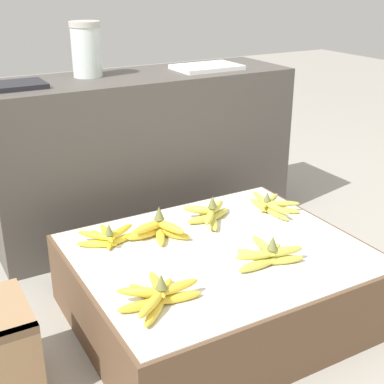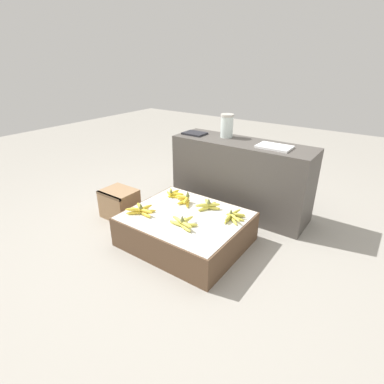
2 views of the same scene
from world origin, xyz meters
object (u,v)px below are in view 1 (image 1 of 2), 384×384
(banana_bunch_middle_midleft, at_px, (159,230))
(banana_bunch_middle_left, at_px, (108,237))
(glass_jar, at_px, (86,49))
(foam_tray_white, at_px, (207,67))
(banana_bunch_front_midright, at_px, (268,254))
(banana_bunch_middle_midright, at_px, (209,214))
(banana_bunch_middle_right, at_px, (272,205))
(banana_bunch_front_left, at_px, (157,295))

(banana_bunch_middle_midleft, bearing_deg, banana_bunch_middle_left, 163.14)
(glass_jar, xyz_separation_m, foam_tray_white, (0.52, -0.09, -0.10))
(banana_bunch_front_midright, distance_m, foam_tray_white, 1.03)
(banana_bunch_middle_midright, distance_m, foam_tray_white, 0.75)
(foam_tray_white, bearing_deg, banana_bunch_middle_midright, -119.75)
(foam_tray_white, bearing_deg, banana_bunch_middle_right, -95.42)
(banana_bunch_front_midright, distance_m, banana_bunch_middle_right, 0.40)
(banana_bunch_front_midright, bearing_deg, banana_bunch_front_left, -175.06)
(banana_bunch_middle_left, xyz_separation_m, banana_bunch_middle_midright, (0.38, -0.02, 0.01))
(banana_bunch_front_left, distance_m, banana_bunch_middle_left, 0.40)
(banana_bunch_middle_left, xyz_separation_m, glass_jar, (0.18, 0.61, 0.53))
(banana_bunch_front_midright, relative_size, glass_jar, 1.04)
(banana_bunch_middle_left, bearing_deg, banana_bunch_front_midright, -43.21)
(banana_bunch_middle_right, relative_size, glass_jar, 1.10)
(banana_bunch_front_left, height_order, banana_bunch_middle_midleft, banana_bunch_middle_midleft)
(banana_bunch_middle_midleft, height_order, banana_bunch_middle_midright, banana_bunch_middle_midleft)
(banana_bunch_front_midright, bearing_deg, banana_bunch_middle_left, 136.79)
(banana_bunch_middle_right, bearing_deg, banana_bunch_middle_midright, 171.63)
(banana_bunch_front_left, height_order, banana_bunch_middle_left, banana_bunch_front_left)
(banana_bunch_front_left, bearing_deg, banana_bunch_middle_left, 88.56)
(banana_bunch_front_left, xyz_separation_m, banana_bunch_middle_midright, (0.39, 0.38, 0.00))
(banana_bunch_front_left, relative_size, banana_bunch_middle_left, 1.15)
(banana_bunch_middle_midleft, bearing_deg, banana_bunch_middle_midright, 8.45)
(banana_bunch_front_midright, height_order, banana_bunch_middle_left, banana_bunch_front_midright)
(glass_jar, height_order, foam_tray_white, glass_jar)
(banana_bunch_middle_midright, height_order, banana_bunch_middle_right, banana_bunch_middle_midright)
(banana_bunch_middle_midright, relative_size, foam_tray_white, 0.76)
(banana_bunch_front_left, distance_m, banana_bunch_front_midright, 0.40)
(banana_bunch_middle_left, relative_size, glass_jar, 0.97)
(banana_bunch_front_midright, distance_m, banana_bunch_middle_midleft, 0.39)
(banana_bunch_middle_left, xyz_separation_m, banana_bunch_middle_right, (0.64, -0.06, -0.00))
(banana_bunch_front_left, distance_m, glass_jar, 1.15)
(foam_tray_white, bearing_deg, banana_bunch_front_midright, -108.96)
(banana_bunch_front_left, height_order, banana_bunch_middle_midright, banana_bunch_middle_midright)
(foam_tray_white, bearing_deg, glass_jar, 170.56)
(banana_bunch_front_midright, relative_size, banana_bunch_middle_midright, 1.05)
(banana_bunch_middle_left, bearing_deg, banana_bunch_middle_right, -4.99)
(glass_jar, relative_size, foam_tray_white, 0.77)
(banana_bunch_front_left, bearing_deg, banana_bunch_middle_right, 27.92)
(banana_bunch_middle_midleft, bearing_deg, banana_bunch_front_midright, -54.83)
(banana_bunch_front_left, relative_size, glass_jar, 1.12)
(banana_bunch_middle_midright, xyz_separation_m, glass_jar, (-0.21, 0.63, 0.52))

